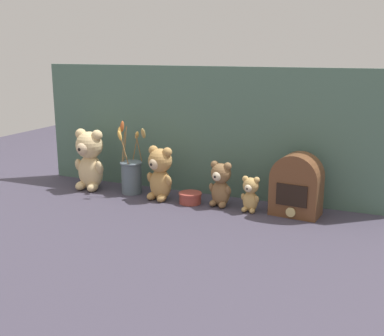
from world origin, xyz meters
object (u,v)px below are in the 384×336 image
(decorative_tin_tall, at_px, (190,198))
(teddy_bear_tiny, at_px, (250,193))
(teddy_bear_large, at_px, (89,158))
(teddy_bear_medium, at_px, (160,172))
(teddy_bear_small, at_px, (221,183))
(flower_vase, at_px, (131,174))
(vintage_radio, at_px, (297,186))

(decorative_tin_tall, bearing_deg, teddy_bear_tiny, -0.53)
(teddy_bear_large, height_order, teddy_bear_medium, teddy_bear_large)
(teddy_bear_medium, bearing_deg, teddy_bear_large, 177.99)
(teddy_bear_large, distance_m, teddy_bear_tiny, 0.81)
(teddy_bear_large, height_order, teddy_bear_small, teddy_bear_large)
(teddy_bear_tiny, height_order, decorative_tin_tall, teddy_bear_tiny)
(flower_vase, bearing_deg, teddy_bear_medium, -11.91)
(teddy_bear_medium, bearing_deg, vintage_radio, 3.32)
(teddy_bear_small, distance_m, vintage_radio, 0.32)
(teddy_bear_small, distance_m, teddy_bear_tiny, 0.14)
(teddy_bear_large, bearing_deg, teddy_bear_tiny, -1.14)
(teddy_bear_large, relative_size, teddy_bear_tiny, 1.93)
(teddy_bear_medium, distance_m, decorative_tin_tall, 0.18)
(teddy_bear_large, distance_m, vintage_radio, 0.99)
(teddy_bear_medium, bearing_deg, teddy_bear_small, 3.88)
(teddy_bear_tiny, xyz_separation_m, flower_vase, (-0.59, 0.04, 0.01))
(flower_vase, bearing_deg, teddy_bear_large, -174.11)
(teddy_bear_tiny, xyz_separation_m, vintage_radio, (0.18, 0.04, 0.04))
(flower_vase, bearing_deg, vintage_radio, -0.06)
(teddy_bear_small, height_order, vintage_radio, vintage_radio)
(teddy_bear_medium, height_order, teddy_bear_small, teddy_bear_medium)
(teddy_bear_small, xyz_separation_m, vintage_radio, (0.32, 0.02, 0.02))
(teddy_bear_small, bearing_deg, teddy_bear_large, -179.52)
(teddy_bear_tiny, bearing_deg, teddy_bear_medium, 179.66)
(teddy_bear_small, bearing_deg, teddy_bear_tiny, -8.78)
(teddy_bear_small, distance_m, flower_vase, 0.45)
(teddy_bear_medium, distance_m, vintage_radio, 0.60)
(teddy_bear_tiny, distance_m, decorative_tin_tall, 0.28)
(teddy_bear_large, distance_m, teddy_bear_small, 0.67)
(teddy_bear_large, xyz_separation_m, teddy_bear_medium, (0.38, -0.01, -0.03))
(teddy_bear_small, relative_size, teddy_bear_tiny, 1.30)
(teddy_bear_large, distance_m, teddy_bear_medium, 0.39)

